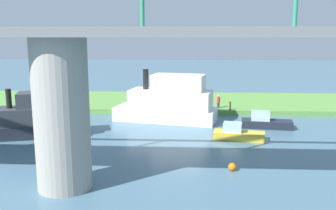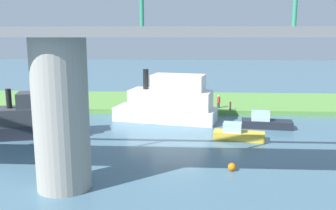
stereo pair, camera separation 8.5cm
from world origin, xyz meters
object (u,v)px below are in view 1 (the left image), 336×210
object	(u,v)px
motorboat_white	(34,119)
motorboat_red	(50,117)
marker_buoy	(232,167)
houseboat_blue	(237,133)
mooring_post	(230,106)
skiff_small	(169,102)
pontoon_yellow	(265,122)
person_on_bank	(218,101)
bridge_pylon	(62,115)

from	to	relation	value
motorboat_white	motorboat_red	distance (m)	4.72
motorboat_red	marker_buoy	bearing A→B (deg)	143.42
houseboat_blue	motorboat_white	distance (m)	16.71
mooring_post	motorboat_red	distance (m)	18.11
skiff_small	motorboat_white	distance (m)	12.36
pontoon_yellow	motorboat_white	distance (m)	20.07
person_on_bank	houseboat_blue	bearing A→B (deg)	94.01
person_on_bank	mooring_post	distance (m)	1.57
skiff_small	houseboat_blue	bearing A→B (deg)	134.03
bridge_pylon	skiff_small	xyz separation A→B (m)	(-4.91, -16.20, -2.28)
pontoon_yellow	houseboat_blue	world-z (taller)	pontoon_yellow
motorboat_white	mooring_post	bearing A→B (deg)	-151.57
bridge_pylon	motorboat_red	bearing A→B (deg)	-66.99
mooring_post	houseboat_blue	world-z (taller)	mooring_post
person_on_bank	marker_buoy	bearing A→B (deg)	88.40
marker_buoy	mooring_post	bearing A→B (deg)	-95.70
pontoon_yellow	skiff_small	bearing A→B (deg)	-13.58
skiff_small	pontoon_yellow	distance (m)	9.22
skiff_small	houseboat_blue	distance (m)	8.56
bridge_pylon	marker_buoy	distance (m)	10.77
person_on_bank	motorboat_white	bearing A→B (deg)	32.82
mooring_post	motorboat_red	xyz separation A→B (m)	(17.50, 4.65, -0.37)
bridge_pylon	motorboat_red	distance (m)	16.50
skiff_small	houseboat_blue	size ratio (longest dim) A/B	2.42
person_on_bank	motorboat_red	size ratio (longest dim) A/B	0.29
person_on_bank	skiff_small	xyz separation A→B (m)	(5.14, 4.30, 0.65)
mooring_post	skiff_small	world-z (taller)	skiff_small
person_on_bank	skiff_small	size ratio (longest dim) A/B	0.14
bridge_pylon	pontoon_yellow	distance (m)	20.01
motorboat_white	bridge_pylon	bearing A→B (deg)	119.99
pontoon_yellow	motorboat_white	world-z (taller)	motorboat_white
bridge_pylon	marker_buoy	world-z (taller)	bridge_pylon
motorboat_white	marker_buoy	world-z (taller)	motorboat_white
mooring_post	houseboat_blue	size ratio (longest dim) A/B	0.21
mooring_post	pontoon_yellow	xyz separation A→B (m)	(-2.57, 5.42, -0.41)
pontoon_yellow	motorboat_red	distance (m)	20.09
person_on_bank	skiff_small	distance (m)	6.74
skiff_small	motorboat_white	xyz separation A→B (m)	(10.81, 5.99, -0.36)
motorboat_white	marker_buoy	distance (m)	17.09
bridge_pylon	mooring_post	distance (m)	22.69
motorboat_red	motorboat_white	bearing A→B (deg)	94.98
mooring_post	houseboat_blue	bearing A→B (deg)	87.41
motorboat_red	pontoon_yellow	bearing A→B (deg)	177.81
mooring_post	pontoon_yellow	world-z (taller)	pontoon_yellow
skiff_small	pontoon_yellow	world-z (taller)	skiff_small
skiff_small	motorboat_red	size ratio (longest dim) A/B	2.14
houseboat_blue	marker_buoy	size ratio (longest dim) A/B	8.47
pontoon_yellow	houseboat_blue	bearing A→B (deg)	52.70
person_on_bank	mooring_post	xyz separation A→B (m)	(-1.15, 1.03, -0.27)
mooring_post	marker_buoy	bearing A→B (deg)	84.30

